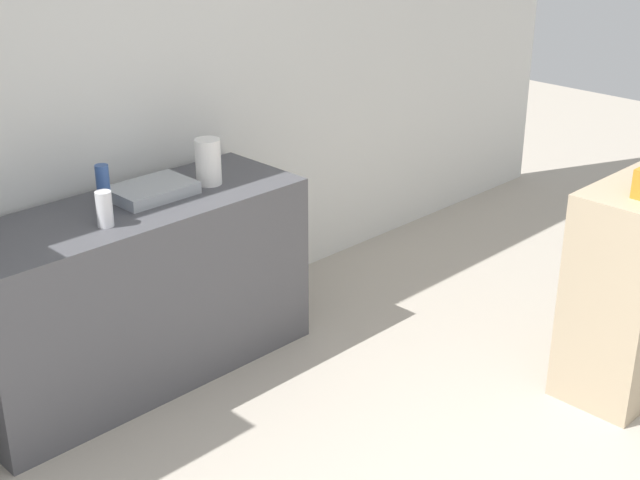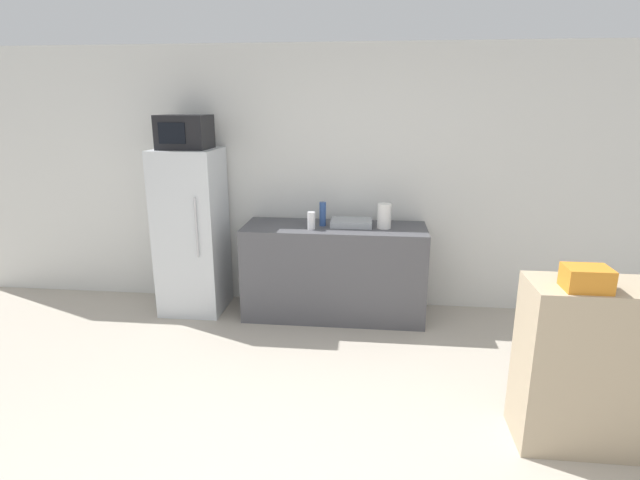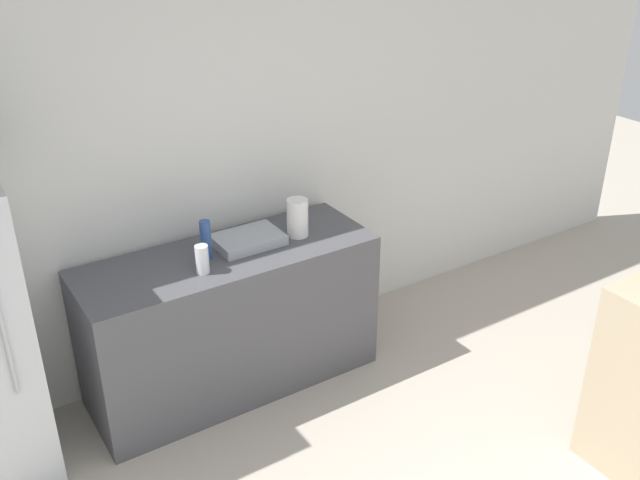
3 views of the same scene
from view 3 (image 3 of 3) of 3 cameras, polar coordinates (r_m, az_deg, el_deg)
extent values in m
cube|color=silver|center=(4.26, -10.73, 5.36)|extent=(8.00, 0.06, 2.60)
cylinder|color=#B7B7BC|center=(3.58, -23.79, -7.56)|extent=(0.02, 0.02, 0.57)
cube|color=#4C4C51|center=(4.36, -7.11, -6.38)|extent=(1.75, 0.62, 0.91)
cube|color=#9EA3A8|center=(4.21, -5.78, 0.04)|extent=(0.39, 0.27, 0.06)
cylinder|color=#2D4C8C|center=(4.05, -9.12, 0.03)|extent=(0.06, 0.06, 0.23)
cylinder|color=silver|center=(3.91, -9.41, -1.53)|extent=(0.07, 0.07, 0.16)
cylinder|color=white|center=(4.26, -1.81, 1.80)|extent=(0.13, 0.13, 0.23)
camera|label=1|loc=(0.72, -109.76, -45.86)|focal=50.00mm
camera|label=2|loc=(2.39, 82.76, -17.21)|focal=28.00mm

